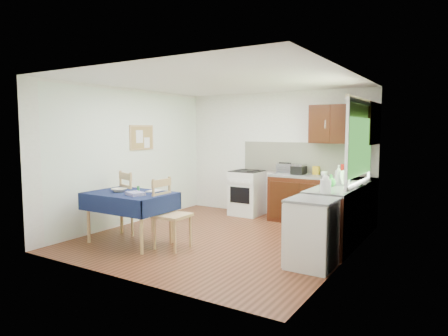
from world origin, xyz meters
The scene contains 33 objects.
floor centered at (0.00, 0.00, 0.00)m, with size 4.20×4.20×0.00m, color #482513.
ceiling centered at (0.00, 0.00, 2.50)m, with size 4.00×4.20×0.02m, color white.
wall_back centered at (0.00, 2.10, 1.25)m, with size 4.00×0.02×2.50m, color silver.
wall_front centered at (0.00, -2.10, 1.25)m, with size 4.00×0.02×2.50m, color silver.
wall_left centered at (-2.00, 0.00, 1.25)m, with size 0.02×4.20×2.50m, color white.
wall_right centered at (2.00, 0.00, 1.25)m, with size 0.02×4.20×2.50m, color silver.
base_cabinets centered at (1.36, 1.26, 0.43)m, with size 1.90×2.30×0.86m.
worktop_back centered at (1.05, 1.80, 0.88)m, with size 1.90×0.60×0.04m, color slate.
worktop_right centered at (1.70, 0.65, 0.88)m, with size 0.60×1.70×0.04m, color slate.
worktop_corner centered at (1.70, 1.80, 0.88)m, with size 0.60×0.60×0.04m, color slate.
splashback centered at (0.65, 2.08, 1.20)m, with size 2.70×0.02×0.60m, color white.
upper_cabinets centered at (1.52, 1.80, 1.85)m, with size 1.20×0.85×0.70m.
stove centered at (-0.50, 1.80, 0.46)m, with size 0.60×0.61×0.92m.
window centered at (1.97, 0.70, 1.65)m, with size 0.04×1.48×1.26m.
fridge centered at (1.70, -0.55, 0.44)m, with size 0.58×0.60×0.89m.
corkboard centered at (-1.97, 0.30, 1.60)m, with size 0.04×0.62×0.47m.
dining_table centered at (-1.06, -0.96, 0.68)m, with size 1.30×0.88×0.79m.
chair_far centered at (-1.45, -0.47, 0.56)m, with size 0.59×0.59×1.06m.
chair_near centered at (-0.37, -0.84, 0.55)m, with size 0.47×0.47×1.04m.
toaster centered at (0.34, 1.77, 1.00)m, with size 0.29×0.18×0.22m.
sandwich_press centered at (0.54, 1.84, 1.00)m, with size 0.33×0.29×0.19m.
sauce_bottle centered at (1.46, 1.69, 1.02)m, with size 0.06×0.06×0.25m, color red.
yellow_packet centered at (0.89, 1.97, 0.98)m, with size 0.12×0.08×0.16m, color gold.
dish_rack centered at (1.72, 0.90, 0.93)m, with size 0.47×0.36×0.22m.
kettle centered at (1.73, -0.10, 1.01)m, with size 0.14×0.14×0.24m.
cup centered at (1.14, 1.70, 0.95)m, with size 0.12×0.12×0.10m, color white.
soap_bottle_a centered at (1.64, 0.80, 1.05)m, with size 0.12×0.12×0.30m, color white.
soap_bottle_b centered at (1.63, 1.37, 1.00)m, with size 0.09×0.10×0.21m, color #1B419E.
soap_bottle_c centered at (1.60, 0.55, 0.99)m, with size 0.14×0.14×0.18m, color green.
plate_bowl centered at (-1.24, -1.00, 0.82)m, with size 0.22×0.22×0.05m, color beige.
book centered at (-0.88, -0.71, 0.80)m, with size 0.17×0.24×0.02m, color white.
spice_jar centered at (-1.03, -0.80, 0.83)m, with size 0.04×0.04×0.08m, color green.
tea_towel centered at (-0.81, -1.10, 0.81)m, with size 0.26×0.21×0.05m, color #2E2A9B.
Camera 1 is at (3.35, -5.35, 1.75)m, focal length 32.00 mm.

